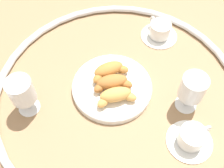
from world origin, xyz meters
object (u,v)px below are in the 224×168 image
object	(u,v)px
coffee_cup_near	(192,138)
croissant_large	(109,70)
croissant_extra	(116,96)
juice_glass_right	(192,89)
pastry_plate	(112,87)
juice_glass_left	(22,92)
coffee_cup_far	(160,31)
croissant_small	(112,83)

from	to	relation	value
coffee_cup_near	croissant_large	bearing A→B (deg)	-46.13
croissant_extra	juice_glass_right	xyz separation A→B (m)	(-0.22, 0.02, 0.05)
coffee_cup_near	juice_glass_right	size ratio (longest dim) A/B	0.97
pastry_plate	juice_glass_left	bearing A→B (deg)	12.76
coffee_cup_far	juice_glass_right	distance (m)	0.31
croissant_small	coffee_cup_far	distance (m)	0.30
pastry_plate	croissant_extra	world-z (taller)	croissant_extra
croissant_large	juice_glass_right	size ratio (longest dim) A/B	0.91
coffee_cup_near	juice_glass_right	distance (m)	0.14
croissant_extra	coffee_cup_near	distance (m)	0.25
pastry_plate	coffee_cup_near	world-z (taller)	coffee_cup_near
coffee_cup_near	juice_glass_right	bearing A→B (deg)	-95.12
juice_glass_left	juice_glass_right	size ratio (longest dim) A/B	1.00
pastry_plate	croissant_large	xyz separation A→B (m)	(0.01, -0.05, 0.03)
pastry_plate	juice_glass_right	world-z (taller)	juice_glass_right
coffee_cup_near	juice_glass_right	xyz separation A→B (m)	(-0.01, -0.12, 0.07)
croissant_extra	juice_glass_left	distance (m)	0.28
pastry_plate	coffee_cup_far	distance (m)	0.30
coffee_cup_near	coffee_cup_far	bearing A→B (deg)	-85.28
pastry_plate	juice_glass_left	distance (m)	0.28
juice_glass_left	coffee_cup_near	bearing A→B (deg)	164.75
pastry_plate	juice_glass_right	size ratio (longest dim) A/B	1.87
pastry_plate	coffee_cup_far	xyz separation A→B (m)	(-0.19, -0.23, 0.01)
croissant_small	coffee_cup_near	world-z (taller)	croissant_small
pastry_plate	juice_glass_left	xyz separation A→B (m)	(0.26, 0.06, 0.08)
croissant_small	juice_glass_left	size ratio (longest dim) A/B	0.97
croissant_large	coffee_cup_near	size ratio (longest dim) A/B	0.94
coffee_cup_near	juice_glass_left	distance (m)	0.51
croissant_large	croissant_small	xyz separation A→B (m)	(-0.01, 0.05, 0.00)
croissant_extra	coffee_cup_near	size ratio (longest dim) A/B	0.99
croissant_small	coffee_cup_near	size ratio (longest dim) A/B	0.99
croissant_large	pastry_plate	bearing A→B (deg)	99.91
coffee_cup_far	pastry_plate	bearing A→B (deg)	51.35
croissant_large	juice_glass_left	xyz separation A→B (m)	(0.26, 0.11, 0.05)
coffee_cup_far	juice_glass_left	size ratio (longest dim) A/B	0.97
coffee_cup_far	juice_glass_left	xyz separation A→B (m)	(0.45, 0.29, 0.07)
coffee_cup_near	croissant_extra	bearing A→B (deg)	-33.50
pastry_plate	juice_glass_left	world-z (taller)	juice_glass_left
croissant_large	croissant_extra	size ratio (longest dim) A/B	0.95
coffee_cup_near	croissant_small	bearing A→B (deg)	-40.59
croissant_extra	coffee_cup_far	world-z (taller)	croissant_extra
croissant_large	juice_glass_left	world-z (taller)	juice_glass_left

